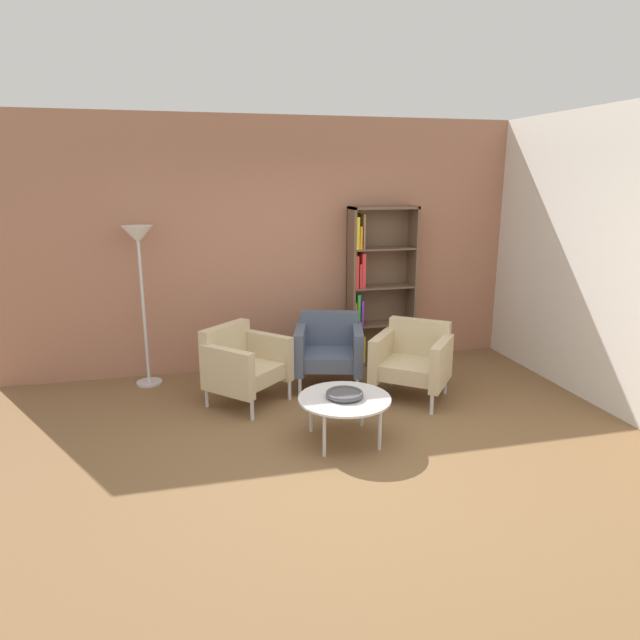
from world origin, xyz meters
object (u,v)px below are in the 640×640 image
at_px(bookshelf_tall, 375,288).
at_px(decorative_bowl, 345,394).
at_px(floor_lamp_torchiere, 139,254).
at_px(armchair_corner_red, 243,363).
at_px(armchair_spare_guest, 413,359).
at_px(armchair_by_bookshelf, 329,349).
at_px(coffee_table_low, 344,401).

relative_size(bookshelf_tall, decorative_bowl, 5.94).
bearing_deg(decorative_bowl, bookshelf_tall, 64.06).
bearing_deg(floor_lamp_torchiere, armchair_corner_red, -39.02).
distance_m(armchair_spare_guest, armchair_corner_red, 1.74).
bearing_deg(armchair_by_bookshelf, floor_lamp_torchiere, -179.37).
relative_size(bookshelf_tall, armchair_corner_red, 2.00).
xyz_separation_m(decorative_bowl, armchair_corner_red, (-0.75, 1.08, -0.02)).
relative_size(coffee_table_low, decorative_bowl, 2.50).
xyz_separation_m(coffee_table_low, armchair_by_bookshelf, (0.22, 1.34, 0.04)).
bearing_deg(armchair_spare_guest, armchair_corner_red, -150.61).
relative_size(coffee_table_low, armchair_corner_red, 0.84).
bearing_deg(armchair_by_bookshelf, armchair_corner_red, -149.05).
xyz_separation_m(bookshelf_tall, coffee_table_low, (-0.96, -1.98, -0.56)).
bearing_deg(armchair_spare_guest, floor_lamp_torchiere, -162.91).
bearing_deg(armchair_by_bookshelf, armchair_spare_guest, -20.68).
distance_m(armchair_corner_red, floor_lamp_torchiere, 1.62).
distance_m(bookshelf_tall, armchair_spare_guest, 1.29).
xyz_separation_m(armchair_by_bookshelf, floor_lamp_torchiere, (-1.93, 0.52, 1.03)).
distance_m(decorative_bowl, armchair_corner_red, 1.31).
relative_size(decorative_bowl, armchair_corner_red, 0.34).
height_order(bookshelf_tall, armchair_spare_guest, bookshelf_tall).
distance_m(decorative_bowl, armchair_spare_guest, 1.25).
relative_size(coffee_table_low, armchair_spare_guest, 0.84).
bearing_deg(coffee_table_low, decorative_bowl, 90.00).
relative_size(decorative_bowl, floor_lamp_torchiere, 0.18).
height_order(bookshelf_tall, decorative_bowl, bookshelf_tall).
xyz_separation_m(armchair_spare_guest, floor_lamp_torchiere, (-2.68, 1.07, 1.03)).
height_order(armchair_by_bookshelf, armchair_corner_red, same).
relative_size(coffee_table_low, armchair_by_bookshelf, 0.93).
relative_size(decorative_bowl, armchair_spare_guest, 0.34).
xyz_separation_m(bookshelf_tall, decorative_bowl, (-0.96, -1.98, -0.50)).
height_order(armchair_spare_guest, armchair_corner_red, same).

